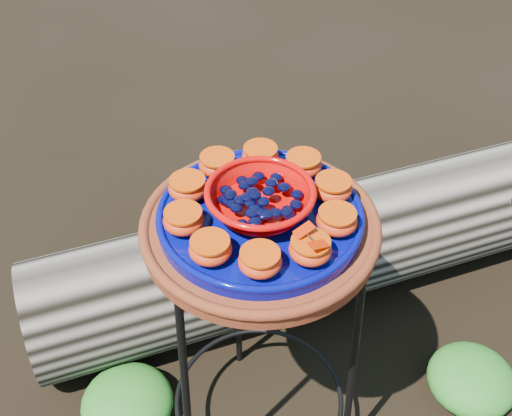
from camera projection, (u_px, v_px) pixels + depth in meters
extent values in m
cylinder|color=#591D0D|center=(260.00, 229.00, 1.17)|extent=(0.43, 0.43, 0.03)
cylinder|color=#000A48|center=(260.00, 217.00, 1.15)|extent=(0.37, 0.37, 0.02)
ellipsoid|color=red|center=(310.00, 249.00, 1.04)|extent=(0.07, 0.07, 0.04)
ellipsoid|color=red|center=(337.00, 221.00, 1.10)|extent=(0.07, 0.07, 0.04)
ellipsoid|color=red|center=(333.00, 189.00, 1.16)|extent=(0.07, 0.07, 0.04)
ellipsoid|color=red|center=(303.00, 165.00, 1.21)|extent=(0.07, 0.07, 0.04)
ellipsoid|color=red|center=(260.00, 156.00, 1.23)|extent=(0.07, 0.07, 0.04)
ellipsoid|color=red|center=(217.00, 164.00, 1.21)|extent=(0.07, 0.07, 0.04)
ellipsoid|color=red|center=(188.00, 188.00, 1.16)|extent=(0.07, 0.07, 0.04)
ellipsoid|color=red|center=(184.00, 220.00, 1.10)|extent=(0.07, 0.07, 0.04)
ellipsoid|color=red|center=(210.00, 249.00, 1.05)|extent=(0.07, 0.07, 0.04)
ellipsoid|color=red|center=(260.00, 261.00, 1.03)|extent=(0.07, 0.07, 0.04)
ellipsoid|color=#2C6521|center=(127.00, 402.00, 1.64)|extent=(0.24, 0.24, 0.12)
ellipsoid|color=#2C6521|center=(472.00, 379.00, 1.69)|extent=(0.23, 0.23, 0.12)
ellipsoid|color=#2C6521|center=(144.00, 265.00, 1.98)|extent=(0.27, 0.27, 0.13)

